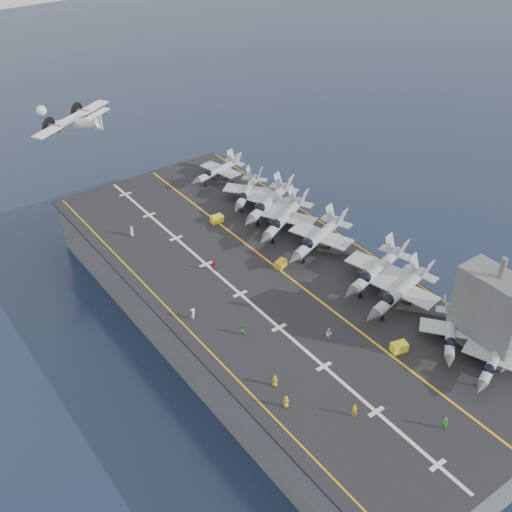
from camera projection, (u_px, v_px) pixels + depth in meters
ground at (270, 329)px, 109.57m from camera, size 500.00×500.00×0.00m
hull at (270, 307)px, 106.75m from camera, size 36.00×90.00×10.00m
flight_deck at (271, 282)px, 103.82m from camera, size 38.00×92.00×0.40m
foul_line at (285, 274)px, 105.15m from camera, size 0.35×90.00×0.02m
landing_centerline at (240, 294)px, 100.78m from camera, size 0.50×90.00×0.02m
deck_edge_port at (180, 320)px, 95.44m from camera, size 0.25×90.00×0.02m
deck_edge_stbd at (354, 244)px, 112.68m from camera, size 0.25×90.00×0.02m
island_superstructure at (493, 304)px, 86.73m from camera, size 5.00×10.00×15.00m
fighter_jet_0 at (495, 359)px, 85.49m from camera, size 15.05×12.56×4.46m
fighter_jet_1 at (451, 331)px, 90.04m from camera, size 15.47×14.77×4.48m
fighter_jet_2 at (400, 291)px, 96.78m from camera, size 18.37×14.24×5.69m
fighter_jet_3 at (377, 269)px, 101.40m from camera, size 18.72×14.76×5.73m
fighter_jet_4 at (319, 237)px, 109.28m from camera, size 19.20×15.76×5.74m
fighter_jet_5 at (284, 217)px, 114.63m from camera, size 19.63×17.20×5.71m
fighter_jet_6 at (269, 201)px, 119.35m from camera, size 19.60×17.00×5.72m
fighter_jet_7 at (247, 191)px, 123.45m from camera, size 17.27×16.55×5.01m
fighter_jet_8 at (218, 170)px, 131.16m from camera, size 15.26×11.88×4.71m
tow_cart_a at (399, 347)px, 89.68m from camera, size 2.51×1.95×1.34m
tow_cart_b at (281, 264)px, 106.51m from camera, size 2.39×1.99×1.23m
tow_cart_c at (217, 219)px, 118.39m from camera, size 2.32×1.60×1.33m
crew_0 at (275, 381)px, 84.01m from camera, size 1.27×1.24×1.78m
crew_1 at (354, 411)px, 79.71m from camera, size 1.28×1.32×1.84m
crew_2 at (242, 330)px, 92.49m from camera, size 1.10×0.86×1.63m
crew_3 at (193, 314)px, 95.35m from camera, size 1.29×1.25×1.80m
crew_4 at (214, 266)px, 105.55m from camera, size 1.34×1.31×1.88m
crew_5 at (132, 231)px, 114.30m from camera, size 1.30×1.40×1.94m
crew_6 at (445, 423)px, 78.02m from camera, size 1.15×1.37×1.95m
crew_7 at (329, 334)px, 91.43m from camera, size 1.42×1.35×1.97m
transport_plane at (73, 124)px, 128.77m from camera, size 25.52×22.89×5.01m
crew_8 at (286, 402)px, 80.98m from camera, size 1.27×1.24×1.78m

